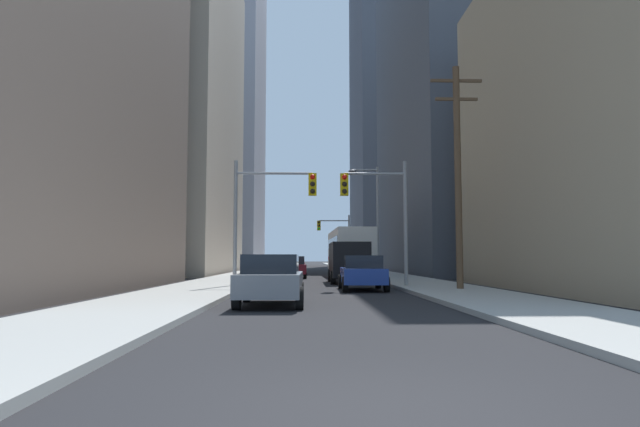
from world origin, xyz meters
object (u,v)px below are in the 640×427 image
object	(u,v)px
traffic_signal_near_right	(377,203)
traffic_signal_far_right	(335,233)
sedan_red	(294,265)
sedan_grey	(271,280)
sedan_blue	(362,273)
traffic_signal_near_left	(271,202)
city_bus	(349,251)
sedan_maroon	(293,267)
cargo_van_black	(348,260)

from	to	relation	value
traffic_signal_near_right	traffic_signal_far_right	distance (m)	33.36
sedan_red	traffic_signal_far_right	bearing A→B (deg)	68.25
sedan_grey	sedan_blue	xyz separation A→B (m)	(3.53, 7.64, 0.00)
sedan_red	traffic_signal_near_left	bearing A→B (deg)	-91.63
city_bus	sedan_grey	bearing A→B (deg)	-100.11
traffic_signal_near_left	traffic_signal_near_right	xyz separation A→B (m)	(5.03, -0.00, -0.04)
traffic_signal_near_left	traffic_signal_far_right	distance (m)	33.71
sedan_grey	traffic_signal_near_right	distance (m)	10.75
city_bus	sedan_red	distance (m)	9.17
city_bus	traffic_signal_near_right	world-z (taller)	traffic_signal_near_right
sedan_blue	sedan_red	xyz separation A→B (m)	(-3.48, 24.41, 0.00)
city_bus	sedan_red	bearing A→B (deg)	117.72
traffic_signal_far_right	city_bus	bearing A→B (deg)	-89.95
sedan_grey	traffic_signal_far_right	world-z (taller)	traffic_signal_far_right
sedan_blue	traffic_signal_near_left	bearing A→B (deg)	158.72
sedan_grey	traffic_signal_near_left	world-z (taller)	traffic_signal_near_left
sedan_blue	traffic_signal_near_left	xyz separation A→B (m)	(-4.13, 1.61, 3.28)
sedan_maroon	traffic_signal_near_right	size ratio (longest dim) A/B	0.71
cargo_van_black	sedan_blue	size ratio (longest dim) A/B	1.23
sedan_grey	sedan_red	bearing A→B (deg)	89.91
city_bus	traffic_signal_far_right	world-z (taller)	traffic_signal_far_right
city_bus	sedan_blue	world-z (taller)	city_bus
traffic_signal_near_right	traffic_signal_far_right	size ratio (longest dim) A/B	1.00
sedan_maroon	traffic_signal_near_left	xyz separation A→B (m)	(-0.75, -12.81, 3.28)
sedan_maroon	cargo_van_black	bearing A→B (deg)	-66.17
sedan_maroon	traffic_signal_far_right	bearing A→B (deg)	78.69
sedan_red	cargo_van_black	bearing A→B (deg)	-78.96
sedan_grey	traffic_signal_far_right	distance (m)	42.95
cargo_van_black	city_bus	bearing A→B (deg)	85.06
cargo_van_black	sedan_red	bearing A→B (deg)	101.04
cargo_van_black	traffic_signal_near_right	xyz separation A→B (m)	(0.97, -5.32, 2.73)
city_bus	sedan_grey	distance (m)	24.41
city_bus	traffic_signal_far_right	distance (m)	18.73
cargo_van_black	sedan_grey	bearing A→B (deg)	-103.38
traffic_signal_near_left	traffic_signal_far_right	bearing A→B (deg)	81.71
sedan_grey	traffic_signal_near_right	xyz separation A→B (m)	(4.43, 9.25, 3.24)
sedan_grey	traffic_signal_near_left	bearing A→B (deg)	93.69
sedan_maroon	traffic_signal_near_right	bearing A→B (deg)	-71.54
sedan_maroon	traffic_signal_near_left	size ratio (longest dim) A/B	0.71
sedan_red	traffic_signal_near_left	size ratio (longest dim) A/B	0.71
traffic_signal_far_right	sedan_grey	bearing A→B (deg)	-95.71
traffic_signal_far_right	traffic_signal_near_left	bearing A→B (deg)	-98.29
sedan_blue	sedan_maroon	xyz separation A→B (m)	(-3.38, 14.42, 0.00)
cargo_van_black	traffic_signal_near_right	size ratio (longest dim) A/B	0.87
cargo_van_black	sedan_red	xyz separation A→B (m)	(-3.41, 17.49, -0.52)
cargo_van_black	sedan_red	distance (m)	17.82
city_bus	cargo_van_black	distance (m)	9.49
sedan_blue	traffic_signal_near_left	world-z (taller)	traffic_signal_near_left
sedan_blue	cargo_van_black	bearing A→B (deg)	90.58
sedan_grey	sedan_blue	bearing A→B (deg)	65.17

